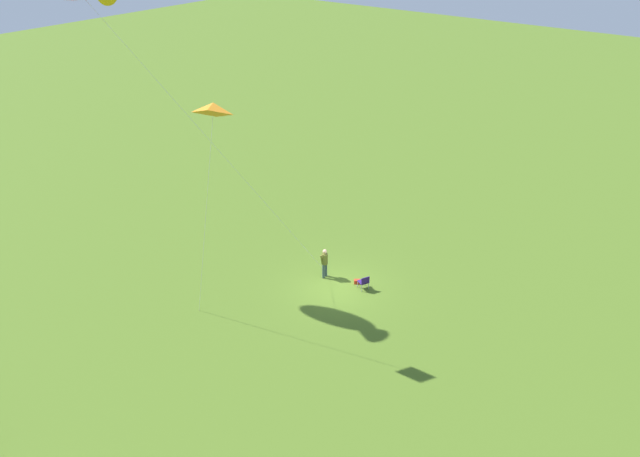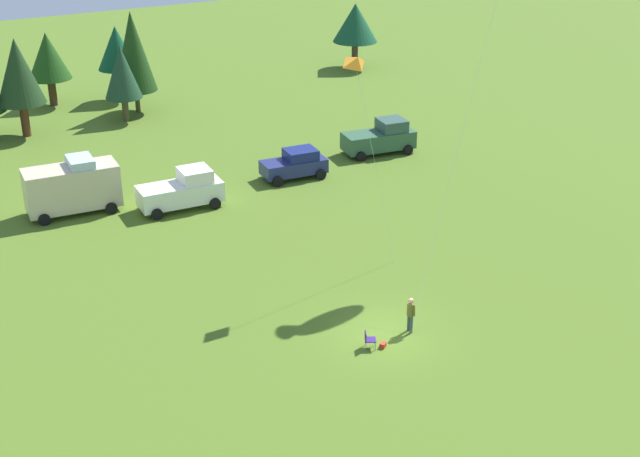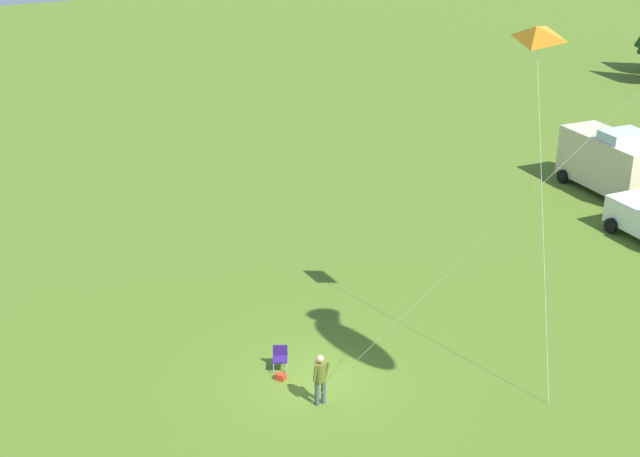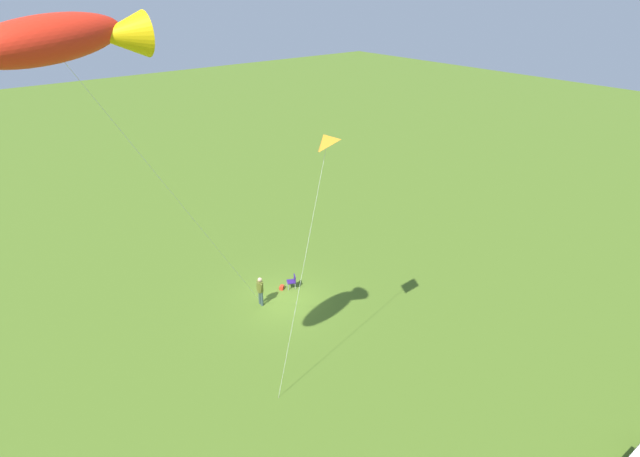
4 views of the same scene
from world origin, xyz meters
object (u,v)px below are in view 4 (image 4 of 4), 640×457
object	(u,v)px
folding_chair	(293,280)
kite_large_fish	(66,39)
backpack_on_grass	(282,287)
kite_delta_orange	(323,141)
person_kite_flyer	(260,289)

from	to	relation	value
folding_chair	kite_large_fish	distance (m)	19.38
backpack_on_grass	kite_delta_orange	xyz separation A→B (m)	(2.58, 6.97, 10.87)
person_kite_flyer	backpack_on_grass	size ratio (longest dim) A/B	5.44
person_kite_flyer	backpack_on_grass	distance (m)	2.08
folding_chair	backpack_on_grass	size ratio (longest dim) A/B	2.56
folding_chair	kite_large_fish	size ratio (longest dim) A/B	0.05
backpack_on_grass	kite_large_fish	world-z (taller)	kite_large_fish
folding_chair	kite_delta_orange	distance (m)	12.86
person_kite_flyer	kite_large_fish	world-z (taller)	kite_large_fish
kite_large_fish	kite_delta_orange	distance (m)	8.81
backpack_on_grass	folding_chair	bearing A→B (deg)	156.81
folding_chair	person_kite_flyer	bearing A→B (deg)	32.75
backpack_on_grass	kite_large_fish	size ratio (longest dim) A/B	0.02
backpack_on_grass	kite_large_fish	xyz separation A→B (m)	(10.46, 6.94, 14.82)
kite_large_fish	kite_delta_orange	size ratio (longest dim) A/B	1.37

